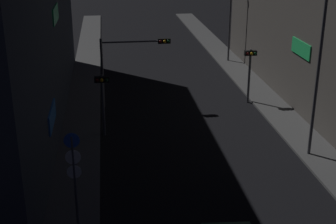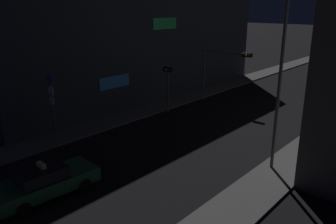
{
  "view_description": "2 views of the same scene",
  "coord_description": "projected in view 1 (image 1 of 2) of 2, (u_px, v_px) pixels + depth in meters",
  "views": [
    {
      "loc": [
        -4.46,
        -5.22,
        10.99
      ],
      "look_at": [
        -1.71,
        15.82,
        2.85
      ],
      "focal_mm": 51.41,
      "sensor_mm": 36.0,
      "label": 1
    },
    {
      "loc": [
        12.07,
        0.67,
        7.97
      ],
      "look_at": [
        0.0,
        14.48,
        2.24
      ],
      "focal_mm": 36.81,
      "sensor_mm": 36.0,
      "label": 2
    }
  ],
  "objects": [
    {
      "name": "sidewalk_right",
      "position": [
        248.0,
        81.0,
        36.63
      ],
      "size": [
        2.19,
        61.46,
        0.13
      ],
      "primitive_type": "cube",
      "color": "#4C4C4C",
      "rests_on": "ground_plane"
    },
    {
      "name": "street_lamp_near_block",
      "position": [
        320.0,
        52.0,
        22.83
      ],
      "size": [
        0.43,
        0.43,
        8.74
      ],
      "color": "#47474C",
      "rests_on": "sidewalk_right"
    },
    {
      "name": "sidewalk_left",
      "position": [
        85.0,
        88.0,
        35.14
      ],
      "size": [
        2.19,
        61.46,
        0.13
      ],
      "primitive_type": "cube",
      "color": "#4C4C4C",
      "rests_on": "ground_plane"
    },
    {
      "name": "street_lamp_far_block",
      "position": [
        230.0,
        12.0,
        40.61
      ],
      "size": [
        0.37,
        0.37,
        7.18
      ],
      "color": "#47474C",
      "rests_on": "sidewalk_right"
    },
    {
      "name": "traffic_light_right_kerb",
      "position": [
        250.0,
        65.0,
        31.4
      ],
      "size": [
        0.8,
        0.42,
        3.66
      ],
      "color": "#47474C",
      "rests_on": "ground_plane"
    },
    {
      "name": "traffic_light_left_kerb",
      "position": [
        102.0,
        93.0,
        26.26
      ],
      "size": [
        0.8,
        0.42,
        3.57
      ],
      "color": "#47474C",
      "rests_on": "ground_plane"
    },
    {
      "name": "traffic_light_overhead",
      "position": [
        131.0,
        56.0,
        30.56
      ],
      "size": [
        4.47,
        0.42,
        4.53
      ],
      "color": "#47474C",
      "rests_on": "ground_plane"
    },
    {
      "name": "sign_pole_left",
      "position": [
        74.0,
        172.0,
        17.73
      ],
      "size": [
        0.57,
        0.1,
        4.01
      ],
      "color": "#47474C",
      "rests_on": "sidewalk_left"
    }
  ]
}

